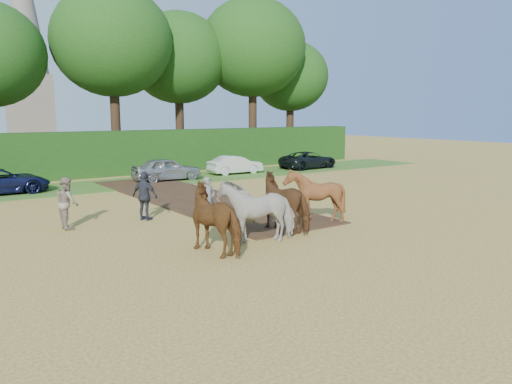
{
  "coord_description": "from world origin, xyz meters",
  "views": [
    {
      "loc": [
        -10.15,
        -14.61,
        4.22
      ],
      "look_at": [
        0.15,
        -0.23,
        1.4
      ],
      "focal_mm": 35.0,
      "sensor_mm": 36.0,
      "label": 1
    }
  ],
  "objects_px": {
    "parked_cars": "(131,172)",
    "spectator_far": "(145,196)",
    "church": "(25,36)",
    "plough_team": "(271,205)",
    "spectator_near": "(67,203)"
  },
  "relations": [
    {
      "from": "spectator_far",
      "to": "plough_team",
      "type": "distance_m",
      "value": 5.45
    },
    {
      "from": "church",
      "to": "spectator_near",
      "type": "bearing_deg",
      "value": -100.36
    },
    {
      "from": "parked_cars",
      "to": "spectator_far",
      "type": "bearing_deg",
      "value": -108.87
    },
    {
      "from": "spectator_far",
      "to": "parked_cars",
      "type": "distance_m",
      "value": 10.95
    },
    {
      "from": "spectator_far",
      "to": "church",
      "type": "distance_m",
      "value": 53.26
    },
    {
      "from": "church",
      "to": "spectator_far",
      "type": "bearing_deg",
      "value": -97.15
    },
    {
      "from": "spectator_far",
      "to": "spectator_near",
      "type": "bearing_deg",
      "value": 53.76
    },
    {
      "from": "spectator_near",
      "to": "parked_cars",
      "type": "distance_m",
      "value": 11.89
    },
    {
      "from": "parked_cars",
      "to": "church",
      "type": "xyz_separation_m",
      "value": [
        2.89,
        40.95,
        13.05
      ]
    },
    {
      "from": "plough_team",
      "to": "church",
      "type": "bearing_deg",
      "value": 86.1
    },
    {
      "from": "plough_team",
      "to": "church",
      "type": "relative_size",
      "value": 0.26
    },
    {
      "from": "church",
      "to": "parked_cars",
      "type": "bearing_deg",
      "value": -94.04
    },
    {
      "from": "spectator_near",
      "to": "church",
      "type": "xyz_separation_m",
      "value": [
        9.31,
        50.96,
        12.78
      ]
    },
    {
      "from": "plough_team",
      "to": "church",
      "type": "distance_m",
      "value": 57.64
    },
    {
      "from": "spectator_near",
      "to": "plough_team",
      "type": "height_order",
      "value": "plough_team"
    }
  ]
}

